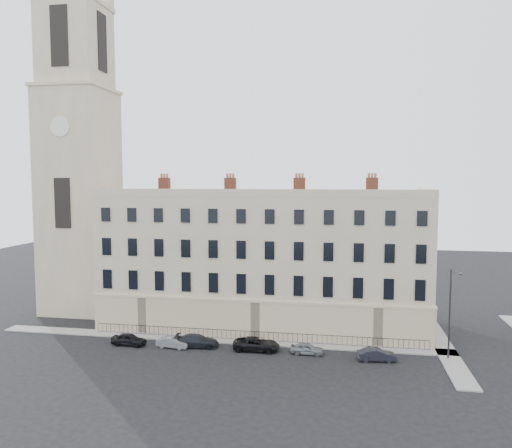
{
  "coord_description": "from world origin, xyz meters",
  "views": [
    {
      "loc": [
        2.86,
        -44.44,
        16.69
      ],
      "look_at": [
        -6.63,
        10.0,
        11.85
      ],
      "focal_mm": 35.0,
      "sensor_mm": 36.0,
      "label": 1
    }
  ],
  "objects_px": {
    "car_e": "(307,349)",
    "streetlamp": "(451,310)",
    "car_d": "(256,344)",
    "car_f": "(377,355)",
    "car_a": "(129,339)",
    "car_b": "(173,342)",
    "car_c": "(197,341)"
  },
  "relations": [
    {
      "from": "car_a",
      "to": "car_b",
      "type": "height_order",
      "value": "car_a"
    },
    {
      "from": "car_c",
      "to": "car_f",
      "type": "xyz_separation_m",
      "value": [
        17.51,
        -0.88,
        -0.04
      ]
    },
    {
      "from": "car_f",
      "to": "streetlamp",
      "type": "height_order",
      "value": "streetlamp"
    },
    {
      "from": "car_d",
      "to": "car_f",
      "type": "height_order",
      "value": "car_d"
    },
    {
      "from": "car_b",
      "to": "car_f",
      "type": "relative_size",
      "value": 0.92
    },
    {
      "from": "car_b",
      "to": "streetlamp",
      "type": "bearing_deg",
      "value": -80.58
    },
    {
      "from": "car_a",
      "to": "car_f",
      "type": "bearing_deg",
      "value": -87.5
    },
    {
      "from": "car_e",
      "to": "streetlamp",
      "type": "height_order",
      "value": "streetlamp"
    },
    {
      "from": "car_c",
      "to": "car_f",
      "type": "bearing_deg",
      "value": -97.94
    },
    {
      "from": "car_a",
      "to": "car_c",
      "type": "bearing_deg",
      "value": -81.45
    },
    {
      "from": "car_e",
      "to": "car_f",
      "type": "distance_m",
      "value": 6.52
    },
    {
      "from": "car_e",
      "to": "car_c",
      "type": "bearing_deg",
      "value": 91.94
    },
    {
      "from": "car_f",
      "to": "streetlamp",
      "type": "xyz_separation_m",
      "value": [
        6.68,
        1.44,
        4.15
      ]
    },
    {
      "from": "car_b",
      "to": "car_f",
      "type": "distance_m",
      "value": 19.85
    },
    {
      "from": "car_a",
      "to": "car_c",
      "type": "xyz_separation_m",
      "value": [
        6.98,
        0.68,
        0.02
      ]
    },
    {
      "from": "car_e",
      "to": "car_d",
      "type": "bearing_deg",
      "value": 90.47
    },
    {
      "from": "car_d",
      "to": "streetlamp",
      "type": "xyz_separation_m",
      "value": [
        18.14,
        0.54,
        4.1
      ]
    },
    {
      "from": "car_d",
      "to": "car_e",
      "type": "relative_size",
      "value": 1.43
    },
    {
      "from": "car_a",
      "to": "car_d",
      "type": "height_order",
      "value": "car_d"
    },
    {
      "from": "car_f",
      "to": "car_e",
      "type": "bearing_deg",
      "value": 76.07
    },
    {
      "from": "car_e",
      "to": "car_f",
      "type": "relative_size",
      "value": 0.9
    },
    {
      "from": "car_d",
      "to": "car_f",
      "type": "xyz_separation_m",
      "value": [
        11.47,
        -0.9,
        -0.05
      ]
    },
    {
      "from": "car_a",
      "to": "streetlamp",
      "type": "xyz_separation_m",
      "value": [
        31.17,
        1.25,
        4.12
      ]
    },
    {
      "from": "car_b",
      "to": "car_f",
      "type": "bearing_deg",
      "value": -83.89
    },
    {
      "from": "car_e",
      "to": "streetlamp",
      "type": "xyz_separation_m",
      "value": [
        13.16,
        0.76,
        4.19
      ]
    },
    {
      "from": "car_a",
      "to": "car_d",
      "type": "bearing_deg",
      "value": -83.93
    },
    {
      "from": "car_e",
      "to": "car_f",
      "type": "xyz_separation_m",
      "value": [
        6.48,
        -0.69,
        0.04
      ]
    },
    {
      "from": "car_a",
      "to": "car_f",
      "type": "distance_m",
      "value": 24.49
    },
    {
      "from": "car_a",
      "to": "car_c",
      "type": "relative_size",
      "value": 0.82
    },
    {
      "from": "car_b",
      "to": "streetlamp",
      "type": "height_order",
      "value": "streetlamp"
    },
    {
      "from": "car_b",
      "to": "car_c",
      "type": "height_order",
      "value": "car_c"
    },
    {
      "from": "car_b",
      "to": "car_e",
      "type": "xyz_separation_m",
      "value": [
        13.36,
        0.42,
        0.01
      ]
    }
  ]
}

